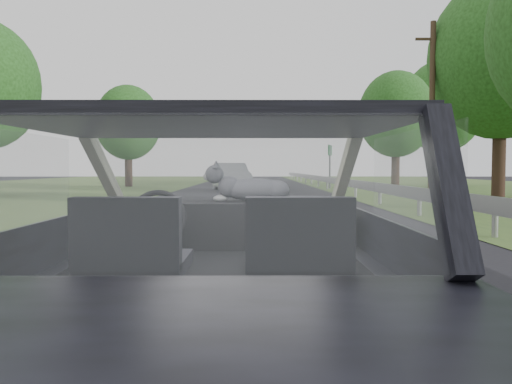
{
  "coord_description": "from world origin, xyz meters",
  "views": [
    {
      "loc": [
        0.19,
        -2.68,
        1.22
      ],
      "look_at": [
        0.2,
        0.58,
        1.07
      ],
      "focal_mm": 35.0,
      "sensor_mm": 36.0,
      "label": 1
    }
  ],
  "objects_px": {
    "highway_sign": "(330,167)",
    "utility_pole": "(432,110)",
    "subject_car": "(219,260)",
    "other_car": "(231,177)",
    "cat": "(255,188)"
  },
  "relations": [
    {
      "from": "cat",
      "to": "utility_pole",
      "type": "relative_size",
      "value": 0.08
    },
    {
      "from": "subject_car",
      "to": "other_car",
      "type": "relative_size",
      "value": 0.87
    },
    {
      "from": "subject_car",
      "to": "other_car",
      "type": "xyz_separation_m",
      "value": [
        -1.06,
        24.4,
        0.03
      ]
    },
    {
      "from": "subject_car",
      "to": "highway_sign",
      "type": "relative_size",
      "value": 1.54
    },
    {
      "from": "subject_car",
      "to": "highway_sign",
      "type": "xyz_separation_m",
      "value": [
        4.7,
        26.92,
        0.57
      ]
    },
    {
      "from": "utility_pole",
      "to": "cat",
      "type": "bearing_deg",
      "value": -112.96
    },
    {
      "from": "other_car",
      "to": "highway_sign",
      "type": "height_order",
      "value": "highway_sign"
    },
    {
      "from": "cat",
      "to": "other_car",
      "type": "bearing_deg",
      "value": 93.42
    },
    {
      "from": "other_car",
      "to": "subject_car",
      "type": "bearing_deg",
      "value": -98.41
    },
    {
      "from": "cat",
      "to": "other_car",
      "type": "xyz_separation_m",
      "value": [
        -1.26,
        23.74,
        -0.33
      ]
    },
    {
      "from": "highway_sign",
      "to": "utility_pole",
      "type": "distance_m",
      "value": 9.63
    },
    {
      "from": "cat",
      "to": "utility_pole",
      "type": "distance_m",
      "value": 19.03
    },
    {
      "from": "other_car",
      "to": "cat",
      "type": "bearing_deg",
      "value": -97.87
    },
    {
      "from": "cat",
      "to": "utility_pole",
      "type": "bearing_deg",
      "value": 67.42
    },
    {
      "from": "cat",
      "to": "other_car",
      "type": "height_order",
      "value": "other_car"
    }
  ]
}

